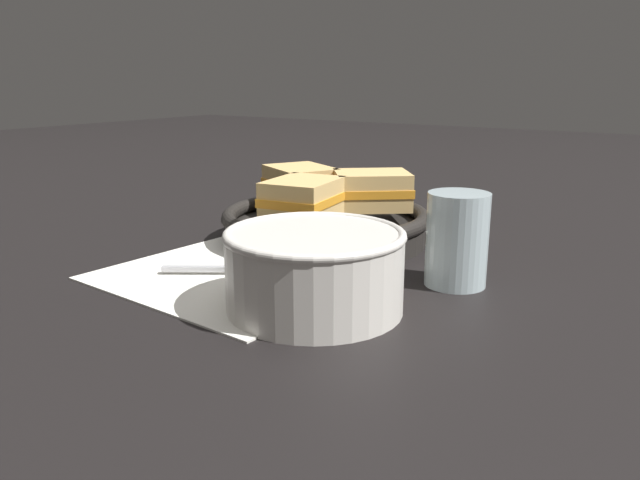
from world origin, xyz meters
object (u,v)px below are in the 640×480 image
spoon (268,269)px  sandwich_near_right (301,184)px  sandwich_far_left (303,199)px  drinking_glass (457,239)px  skillet (326,225)px  sandwich_near_left (373,190)px  soup_bowl (315,265)px

spoon → sandwich_near_right: (-0.08, 0.18, 0.06)m
sandwich_far_left → drinking_glass: (0.19, -0.01, -0.02)m
skillet → sandwich_near_left: size_ratio=2.20×
sandwich_near_right → spoon: bearing=-64.7°
sandwich_far_left → drinking_glass: 0.20m
sandwich_far_left → soup_bowl: bearing=-51.5°
skillet → sandwich_near_right: size_ratio=2.23×
sandwich_near_right → drinking_glass: (0.26, -0.09, -0.02)m
spoon → sandwich_near_right: 0.20m
sandwich_far_left → drinking_glass: drinking_glass is taller
sandwich_near_left → sandwich_near_right: same height
spoon → skillet: bearing=67.2°
sandwich_near_left → sandwich_near_right: (-0.10, -0.01, 0.00)m
drinking_glass → soup_bowl: bearing=-119.6°
sandwich_near_left → spoon: bearing=-95.9°
sandwich_far_left → drinking_glass: bearing=-2.9°
soup_bowl → skillet: 0.24m
soup_bowl → sandwich_far_left: sandwich_far_left is taller
soup_bowl → sandwich_near_right: bearing=128.0°
sandwich_near_left → sandwich_far_left: size_ratio=1.15×
sandwich_near_left → sandwich_far_left: 0.10m
spoon → skillet: skillet is taller
soup_bowl → sandwich_far_left: bearing=128.5°
sandwich_near_right → sandwich_near_left: bearing=7.2°
soup_bowl → skillet: bearing=121.0°
skillet → drinking_glass: bearing=-18.9°
spoon → sandwich_near_left: bearing=50.9°
soup_bowl → drinking_glass: bearing=60.4°
spoon → drinking_glass: drinking_glass is taller
skillet → sandwich_near_left: sandwich_near_left is taller
soup_bowl → drinking_glass: 0.16m
soup_bowl → sandwich_near_right: sandwich_near_right is taller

